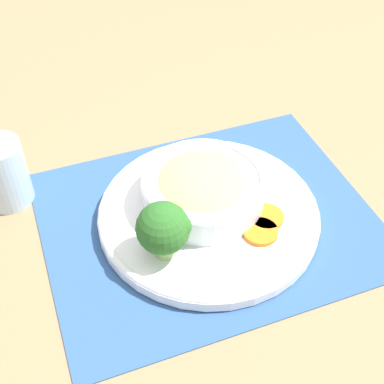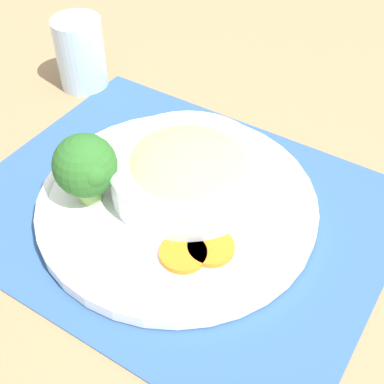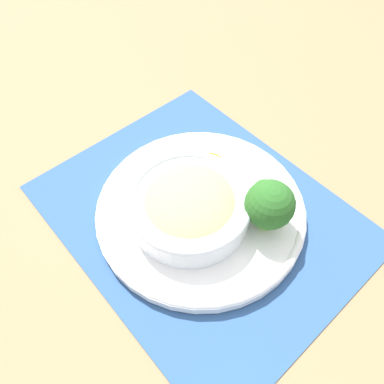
{
  "view_description": "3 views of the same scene",
  "coord_description": "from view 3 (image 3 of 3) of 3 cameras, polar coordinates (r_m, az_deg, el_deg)",
  "views": [
    {
      "loc": [
        0.21,
        0.49,
        0.58
      ],
      "look_at": [
        0.02,
        -0.02,
        0.05
      ],
      "focal_mm": 50.0,
      "sensor_mm": 36.0,
      "label": 1
    },
    {
      "loc": [
        -0.25,
        0.35,
        0.45
      ],
      "look_at": [
        -0.02,
        -0.01,
        0.03
      ],
      "focal_mm": 50.0,
      "sensor_mm": 36.0,
      "label": 2
    },
    {
      "loc": [
        0.23,
        -0.22,
        0.5
      ],
      "look_at": [
        -0.02,
        -0.0,
        0.04
      ],
      "focal_mm": 35.0,
      "sensor_mm": 36.0,
      "label": 3
    }
  ],
  "objects": [
    {
      "name": "placemat",
      "position": [
        0.59,
        1.31,
        -3.25
      ],
      "size": [
        0.48,
        0.38,
        0.0
      ],
      "color": "#2D5184",
      "rests_on": "ground_plane"
    },
    {
      "name": "ground_plane",
      "position": [
        0.59,
        1.3,
        -3.36
      ],
      "size": [
        4.0,
        4.0,
        0.0
      ],
      "primitive_type": "plane",
      "color": "#8C704C"
    },
    {
      "name": "carrot_slice_near",
      "position": [
        0.62,
        2.63,
        4.15
      ],
      "size": [
        0.05,
        0.05,
        0.01
      ],
      "color": "orange",
      "rests_on": "plate"
    },
    {
      "name": "bowl",
      "position": [
        0.54,
        -0.54,
        -1.78
      ],
      "size": [
        0.18,
        0.18,
        0.05
      ],
      "color": "silver",
      "rests_on": "plate"
    },
    {
      "name": "carrot_slice_middle",
      "position": [
        0.62,
        -0.13,
        4.16
      ],
      "size": [
        0.05,
        0.05,
        0.01
      ],
      "color": "orange",
      "rests_on": "plate"
    },
    {
      "name": "plate",
      "position": [
        0.58,
        1.33,
        -2.53
      ],
      "size": [
        0.32,
        0.32,
        0.02
      ],
      "color": "white",
      "rests_on": "placemat"
    },
    {
      "name": "broccoli_floret",
      "position": [
        0.53,
        11.72,
        -1.87
      ],
      "size": [
        0.07,
        0.07,
        0.08
      ],
      "color": "#84AD5B",
      "rests_on": "plate"
    }
  ]
}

